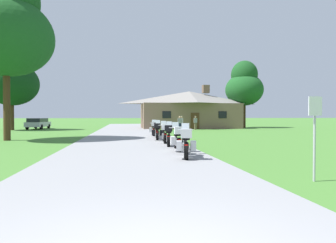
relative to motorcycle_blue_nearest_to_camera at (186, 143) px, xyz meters
name	(u,v)px	position (x,y,z in m)	size (l,w,h in m)	color
ground_plane	(127,137)	(-2.10, 11.95, -0.61)	(500.00, 500.00, 0.00)	#42752D
asphalt_driveway	(128,139)	(-2.10, 9.95, -0.58)	(6.40, 80.00, 0.06)	gray
motorcycle_blue_nearest_to_camera	(186,143)	(0.00, 0.00, 0.00)	(0.98, 2.07, 1.30)	black
motorcycle_green_second_in_row	(178,139)	(0.11, 2.24, 0.00)	(0.80, 2.08, 1.30)	black
motorcycle_blue_third_in_row	(169,135)	(0.05, 4.54, 0.01)	(0.81, 2.07, 1.30)	black
motorcycle_yellow_fourth_in_row	(164,133)	(0.06, 6.29, 0.01)	(0.66, 2.08, 1.30)	black
motorcycle_green_fifth_in_row	(158,132)	(-0.10, 8.55, 0.00)	(0.91, 2.08, 1.30)	black
motorcycle_black_sixth_in_row	(157,130)	(0.13, 10.68, 0.01)	(0.79, 2.07, 1.30)	black
motorcycle_green_farthest_in_row	(154,129)	(0.06, 12.55, 0.00)	(0.86, 2.08, 1.30)	black
stone_lodge	(189,109)	(6.62, 27.94, 2.02)	(13.89, 6.86, 6.02)	brown
bystander_gray_shirt_near_lodge	(195,122)	(6.35, 23.44, 0.34)	(0.50, 0.36, 1.69)	#75664C
bystander_gray_shirt_beside_signpost	(182,122)	(4.51, 22.87, 0.34)	(0.31, 0.53, 1.69)	black
bystander_gray_shirt_by_tree	(180,123)	(3.84, 20.77, 0.32)	(0.49, 0.37, 1.67)	navy
metal_signpost_roadside	(315,128)	(2.40, -4.12, 0.74)	(0.36, 0.06, 2.14)	#9EA0A5
tree_right_of_lodge	(244,85)	(14.84, 28.33, 5.52)	(5.41, 5.41, 9.68)	#422D19
tree_left_far	(12,77)	(-15.52, 25.50, 5.65)	(6.12, 6.12, 10.27)	#422D19
tree_left_near	(6,26)	(-10.22, 10.09, 7.14)	(6.22, 6.22, 11.84)	#422D19
parked_silver_suv_far_left	(38,123)	(-13.39, 28.30, 0.17)	(2.11, 4.70, 1.40)	#ADAFB7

